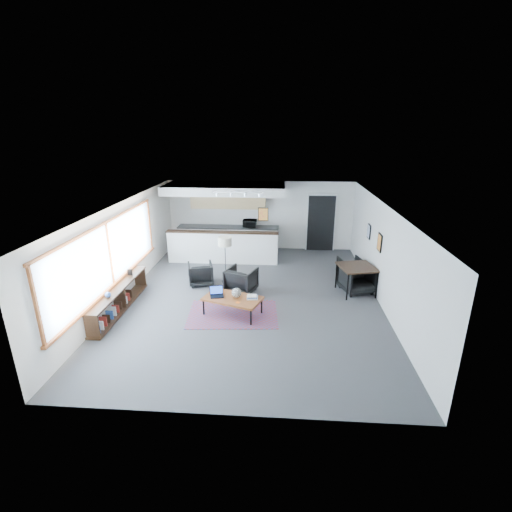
# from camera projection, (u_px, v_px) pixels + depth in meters

# --- Properties ---
(room) EXTENTS (7.02, 9.02, 2.62)m
(room) POSITION_uv_depth(u_px,v_px,m) (250.00, 253.00, 9.92)
(room) COLOR #474749
(room) RESTS_ON ground
(window) EXTENTS (0.10, 5.95, 1.66)m
(window) POSITION_uv_depth(u_px,v_px,m) (109.00, 256.00, 9.25)
(window) COLOR #8CBFFF
(window) RESTS_ON room
(console) EXTENTS (0.35, 3.00, 0.80)m
(console) POSITION_uv_depth(u_px,v_px,m) (119.00, 299.00, 9.47)
(console) COLOR black
(console) RESTS_ON floor
(kitchenette) EXTENTS (4.20, 1.96, 2.60)m
(kitchenette) POSITION_uv_depth(u_px,v_px,m) (226.00, 218.00, 13.47)
(kitchenette) COLOR white
(kitchenette) RESTS_ON floor
(doorway) EXTENTS (1.10, 0.12, 2.15)m
(doorway) POSITION_uv_depth(u_px,v_px,m) (321.00, 223.00, 14.01)
(doorway) COLOR black
(doorway) RESTS_ON room
(track_light) EXTENTS (1.60, 0.07, 0.15)m
(track_light) POSITION_uv_depth(u_px,v_px,m) (237.00, 193.00, 11.63)
(track_light) COLOR silver
(track_light) RESTS_ON room
(wall_art_lower) EXTENTS (0.03, 0.38, 0.48)m
(wall_art_lower) POSITION_uv_depth(u_px,v_px,m) (380.00, 242.00, 9.98)
(wall_art_lower) COLOR black
(wall_art_lower) RESTS_ON room
(wall_art_upper) EXTENTS (0.03, 0.34, 0.44)m
(wall_art_upper) POSITION_uv_depth(u_px,v_px,m) (369.00, 231.00, 11.22)
(wall_art_upper) COLOR black
(wall_art_upper) RESTS_ON room
(kilim_rug) EXTENTS (2.34, 1.69, 0.01)m
(kilim_rug) POSITION_uv_depth(u_px,v_px,m) (233.00, 314.00, 9.41)
(kilim_rug) COLOR #5D3249
(kilim_rug) RESTS_ON floor
(coffee_table) EXTENTS (1.59, 1.19, 0.46)m
(coffee_table) POSITION_uv_depth(u_px,v_px,m) (233.00, 299.00, 9.27)
(coffee_table) COLOR brown
(coffee_table) RESTS_ON floor
(laptop) EXTENTS (0.39, 0.35, 0.24)m
(laptop) POSITION_uv_depth(u_px,v_px,m) (217.00, 293.00, 9.35)
(laptop) COLOR black
(laptop) RESTS_ON coffee_table
(ceramic_pot) EXTENTS (0.24, 0.24, 0.24)m
(ceramic_pot) POSITION_uv_depth(u_px,v_px,m) (237.00, 293.00, 9.24)
(ceramic_pot) COLOR gray
(ceramic_pot) RESTS_ON coffee_table
(book_stack) EXTENTS (0.29, 0.24, 0.09)m
(book_stack) POSITION_uv_depth(u_px,v_px,m) (252.00, 297.00, 9.20)
(book_stack) COLOR silver
(book_stack) RESTS_ON coffee_table
(coaster) EXTENTS (0.11, 0.11, 0.01)m
(coaster) POSITION_uv_depth(u_px,v_px,m) (238.00, 302.00, 8.99)
(coaster) COLOR #E5590C
(coaster) RESTS_ON coffee_table
(armchair_left) EXTENTS (0.86, 0.83, 0.72)m
(armchair_left) POSITION_uv_depth(u_px,v_px,m) (200.00, 273.00, 11.12)
(armchair_left) COLOR black
(armchair_left) RESTS_ON floor
(armchair_right) EXTENTS (0.97, 0.94, 0.79)m
(armchair_right) POSITION_uv_depth(u_px,v_px,m) (241.00, 279.00, 10.55)
(armchair_right) COLOR black
(armchair_right) RESTS_ON floor
(floor_lamp) EXTENTS (0.49, 0.49, 1.43)m
(floor_lamp) POSITION_uv_depth(u_px,v_px,m) (225.00, 243.00, 10.97)
(floor_lamp) COLOR black
(floor_lamp) RESTS_ON floor
(dining_table) EXTENTS (1.15, 1.15, 0.81)m
(dining_table) POSITION_uv_depth(u_px,v_px,m) (357.00, 269.00, 10.38)
(dining_table) COLOR black
(dining_table) RESTS_ON floor
(dining_chair_near) EXTENTS (0.89, 0.87, 0.74)m
(dining_chair_near) POSITION_uv_depth(u_px,v_px,m) (357.00, 280.00, 10.59)
(dining_chair_near) COLOR black
(dining_chair_near) RESTS_ON floor
(dining_chair_far) EXTENTS (0.68, 0.65, 0.58)m
(dining_chair_far) POSITION_uv_depth(u_px,v_px,m) (350.00, 268.00, 11.69)
(dining_chair_far) COLOR black
(dining_chair_far) RESTS_ON floor
(microwave) EXTENTS (0.51, 0.30, 0.33)m
(microwave) POSITION_uv_depth(u_px,v_px,m) (250.00, 223.00, 13.92)
(microwave) COLOR black
(microwave) RESTS_ON kitchenette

